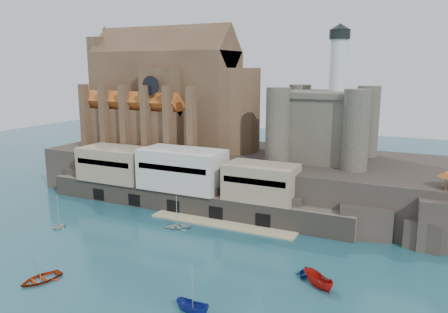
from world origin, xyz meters
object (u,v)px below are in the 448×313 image
at_px(boat_2, 193,312).
at_px(church, 171,99).
at_px(boat_0, 41,281).
at_px(castle_keep, 325,122).

bearing_deg(boat_2, church, 39.78).
bearing_deg(boat_2, boat_0, 100.98).
height_order(castle_keep, boat_0, castle_keep).
bearing_deg(church, castle_keep, -1.11).
bearing_deg(boat_0, castle_keep, 79.51).
distance_m(church, boat_2, 68.33).
relative_size(castle_keep, boat_2, 6.06).
height_order(boat_0, boat_2, boat_0).
xyz_separation_m(castle_keep, boat_0, (-27.54, -54.92, -18.31)).
relative_size(castle_keep, boat_0, 4.90).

